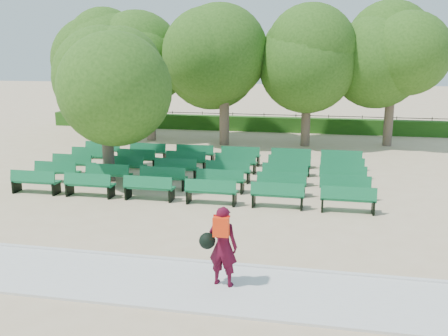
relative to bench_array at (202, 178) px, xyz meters
The scene contains 9 objects.
ground 1.44m from the bench_array, 98.09° to the right, with size 120.00×120.00×0.00m, color tan.
paving 8.82m from the bench_array, 91.31° to the right, with size 30.00×2.20×0.06m, color silver.
curb 7.67m from the bench_array, 91.51° to the right, with size 30.00×0.12×0.10m, color silver.
hedge 12.59m from the bench_array, 90.92° to the left, with size 26.00×0.70×0.90m, color #225315.
fence 12.98m from the bench_array, 90.89° to the left, with size 26.00×0.10×1.02m, color black, non-canonical shape.
tree_line 8.58m from the bench_array, 91.35° to the left, with size 21.80×6.80×7.04m, color #305C18, non-canonical shape.
bench_array is the anchor object (origin of this frame).
tree_among 5.19m from the bench_array, 166.83° to the right, with size 4.09×4.09×5.70m.
person 9.11m from the bench_array, 73.57° to the right, with size 0.84×0.54×1.73m.
Camera 1 is at (4.75, -16.81, 4.88)m, focal length 40.00 mm.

